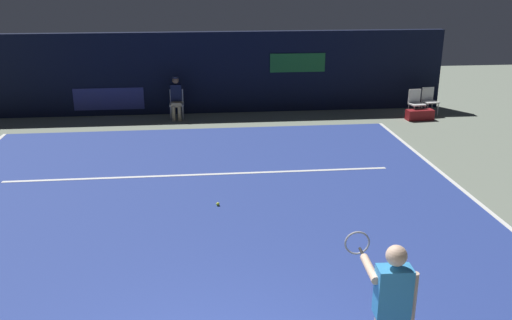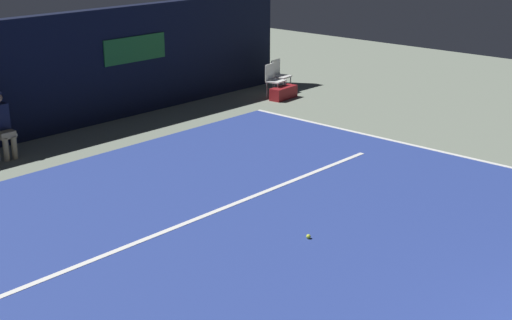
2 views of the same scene
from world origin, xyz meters
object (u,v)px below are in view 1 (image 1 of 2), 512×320
(tennis_ball, at_px, (218,204))
(equipment_bag, at_px, (420,115))
(courtside_chair_far, at_px, (429,100))
(line_judge_on_chair, at_px, (176,98))
(tennis_player, at_px, (390,307))
(courtside_chair_near, at_px, (416,102))

(tennis_ball, xyz_separation_m, equipment_bag, (6.53, 6.02, 0.11))
(courtside_chair_far, bearing_deg, line_judge_on_chair, 177.75)
(courtside_chair_far, distance_m, tennis_ball, 9.68)
(tennis_player, xyz_separation_m, line_judge_on_chair, (-2.65, 12.01, -0.30))
(courtside_chair_near, relative_size, courtside_chair_far, 1.00)
(courtside_chair_near, height_order, courtside_chair_far, same)
(tennis_ball, bearing_deg, line_judge_on_chair, 98.26)
(tennis_player, height_order, line_judge_on_chair, tennis_player)
(line_judge_on_chair, xyz_separation_m, tennis_ball, (1.01, -6.93, -0.64))
(courtside_chair_far, bearing_deg, tennis_ball, -136.82)
(tennis_player, bearing_deg, equipment_bag, 66.25)
(tennis_player, relative_size, courtside_chair_far, 1.97)
(tennis_ball, distance_m, equipment_bag, 8.88)
(courtside_chair_near, height_order, tennis_ball, courtside_chair_near)
(tennis_player, bearing_deg, line_judge_on_chair, 102.43)
(courtside_chair_far, xyz_separation_m, equipment_bag, (-0.52, -0.59, -0.34))
(tennis_player, distance_m, line_judge_on_chair, 12.31)
(courtside_chair_far, distance_m, equipment_bag, 0.86)
(courtside_chair_near, bearing_deg, line_judge_on_chair, 175.53)
(tennis_player, distance_m, tennis_ball, 5.42)
(courtside_chair_far, height_order, equipment_bag, courtside_chair_far)
(line_judge_on_chair, distance_m, courtside_chair_far, 8.07)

